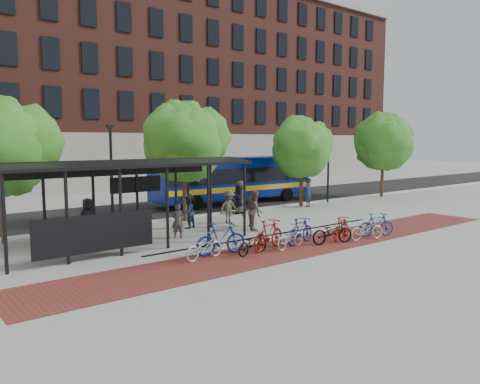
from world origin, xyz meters
TOP-DOWN VIEW (x-y plane):
  - ground at (0.00, 0.00)m, footprint 160.00×160.00m
  - asphalt_street at (0.00, 8.00)m, footprint 160.00×8.00m
  - curb at (0.00, 4.00)m, footprint 160.00×0.25m
  - brick_strip at (-2.00, -5.00)m, footprint 24.00×3.00m
  - bike_rack_rail at (-3.30, -4.10)m, footprint 12.00×0.05m
  - building_brick at (10.00, 26.00)m, footprint 55.00×14.00m
  - bus_shelter at (-8.13, -0.48)m, footprint 10.60×3.07m
  - tree_a at (-11.91, 3.35)m, footprint 4.90×4.00m
  - tree_b at (-2.90, 3.35)m, footprint 5.15×4.20m
  - tree_c at (6.09, 3.35)m, footprint 4.66×3.80m
  - tree_d at (15.10, 3.35)m, footprint 5.39×4.40m
  - lamp_post_left at (-7.00, 3.60)m, footprint 0.35×0.20m
  - lamp_post_right at (9.00, 3.60)m, footprint 0.35×0.20m
  - bus at (3.49, 7.36)m, footprint 11.95×3.27m
  - bike_2 at (-6.84, -4.23)m, footprint 1.83×0.88m
  - bike_3 at (-5.96, -4.07)m, footprint 2.15×0.93m
  - bike_4 at (-4.99, -4.80)m, footprint 1.76×0.90m
  - bike_5 at (-3.99, -4.59)m, footprint 2.13×1.11m
  - bike_6 at (-3.16, -4.98)m, footprint 1.85×0.96m
  - bike_7 at (-2.23, -4.63)m, footprint 1.93×0.88m
  - bike_8 at (-1.15, -5.46)m, footprint 2.05×1.18m
  - bike_9 at (-0.20, -5.16)m, footprint 1.78×0.97m
  - bike_10 at (0.65, -5.89)m, footprint 1.90×0.95m
  - bike_11 at (1.64, -5.69)m, footprint 1.86×1.12m
  - pedestrian_0 at (-8.89, 1.84)m, footprint 0.95×0.67m
  - pedestrian_1 at (-5.65, -0.35)m, footprint 0.65×0.52m
  - pedestrian_2 at (-4.02, 1.36)m, footprint 0.94×0.83m
  - pedestrian_3 at (-1.57, 1.21)m, footprint 1.14×0.67m
  - pedestrian_4 at (-2.56, 3.77)m, footprint 1.07×0.46m
  - pedestrian_5 at (0.80, 3.39)m, footprint 1.62×0.57m
  - pedestrian_6 at (1.00, 3.46)m, footprint 1.06×0.80m
  - pedestrian_7 at (6.16, 2.86)m, footprint 0.81×0.68m
  - pedestrian_8 at (-1.69, -1.03)m, footprint 1.14×1.20m
  - pedestrian_9 at (-1.26, -0.24)m, footprint 0.94×1.15m

SIDE VIEW (x-z plane):
  - ground at x=0.00m, z-range 0.00..0.00m
  - bike_rack_rail at x=-3.30m, z-range -0.47..0.47m
  - brick_strip at x=-2.00m, z-range 0.00..0.01m
  - asphalt_street at x=0.00m, z-range 0.00..0.01m
  - curb at x=0.00m, z-range 0.00..0.12m
  - bike_4 at x=-4.99m, z-range 0.00..0.88m
  - bike_2 at x=-6.84m, z-range 0.00..0.92m
  - bike_6 at x=-3.16m, z-range 0.00..0.93m
  - bike_10 at x=0.65m, z-range 0.00..0.95m
  - bike_8 at x=-1.15m, z-range 0.00..1.02m
  - bike_9 at x=-0.20m, z-range 0.00..1.03m
  - bike_11 at x=1.64m, z-range 0.00..1.08m
  - bike_7 at x=-2.23m, z-range 0.00..1.12m
  - bike_5 at x=-3.99m, z-range 0.00..1.23m
  - bike_3 at x=-5.96m, z-range 0.00..1.25m
  - pedestrian_9 at x=-1.26m, z-range 0.00..1.54m
  - pedestrian_1 at x=-5.65m, z-range 0.00..1.55m
  - pedestrian_2 at x=-4.02m, z-range 0.00..1.62m
  - pedestrian_5 at x=0.80m, z-range 0.00..1.73m
  - pedestrian_3 at x=-1.57m, z-range 0.00..1.74m
  - pedestrian_4 at x=-2.56m, z-range 0.00..1.81m
  - pedestrian_0 at x=-8.89m, z-range 0.00..1.84m
  - pedestrian_7 at x=6.16m, z-range 0.00..1.89m
  - pedestrian_8 at x=-1.69m, z-range 0.00..1.94m
  - pedestrian_6 at x=1.00m, z-range 0.00..1.97m
  - bus at x=3.49m, z-range 0.24..3.43m
  - lamp_post_left at x=-7.00m, z-range 0.18..5.31m
  - lamp_post_right at x=9.00m, z-range 0.18..5.31m
  - bus_shelter at x=-8.13m, z-range 1.20..4.80m
  - tree_c at x=6.09m, z-range 1.09..7.02m
  - tree_a at x=-11.91m, z-range 1.15..7.33m
  - tree_b at x=-2.90m, z-range 1.22..7.69m
  - tree_d at x=15.10m, z-range 1.19..7.74m
  - building_brick at x=10.00m, z-range 0.00..20.00m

